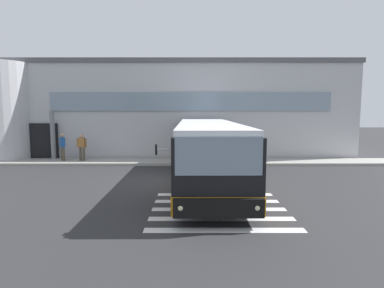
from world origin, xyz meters
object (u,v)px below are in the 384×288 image
bus_main_foreground (208,152)px  passenger_near_column (63,146)px  entry_support_column (54,135)px  safety_bollard_yellow (207,159)px  passenger_by_doorway (83,145)px

bus_main_foreground → passenger_near_column: 10.01m
entry_support_column → bus_main_foreground: size_ratio=0.26×
bus_main_foreground → safety_bollard_yellow: bearing=88.0°
passenger_by_doorway → bus_main_foreground: bearing=-33.7°
bus_main_foreground → passenger_near_column: bus_main_foreground is taller
passenger_near_column → safety_bollard_yellow: bearing=-8.3°
entry_support_column → bus_main_foreground: 10.96m
bus_main_foreground → passenger_by_doorway: bearing=146.3°
passenger_by_doorway → safety_bollard_yellow: (7.59, -1.25, -0.66)m
passenger_near_column → safety_bollard_yellow: (8.79, -1.29, -0.63)m
bus_main_foreground → safety_bollard_yellow: 3.83m
bus_main_foreground → passenger_near_column: size_ratio=7.10×
entry_support_column → safety_bollard_yellow: bearing=-10.6°
safety_bollard_yellow → bus_main_foreground: bearing=-92.0°
passenger_by_doorway → safety_bollard_yellow: bearing=-9.4°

